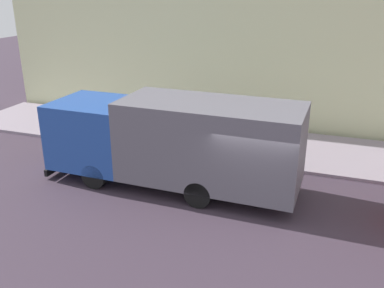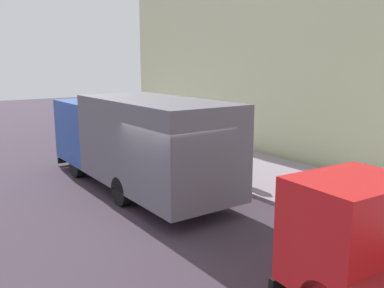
% 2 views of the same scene
% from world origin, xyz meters
% --- Properties ---
extents(ground, '(80.00, 80.00, 0.00)m').
position_xyz_m(ground, '(0.00, 0.00, 0.00)').
color(ground, '#3B2E3B').
extents(sidewalk, '(4.35, 30.00, 0.12)m').
position_xyz_m(sidewalk, '(5.18, 0.00, 0.06)').
color(sidewalk, gray).
rests_on(sidewalk, ground).
extents(building_facade, '(0.50, 30.00, 12.44)m').
position_xyz_m(building_facade, '(7.85, 0.00, 6.22)').
color(building_facade, beige).
rests_on(building_facade, ground).
extents(large_utility_truck, '(2.68, 8.65, 3.03)m').
position_xyz_m(large_utility_truck, '(0.62, 2.93, 1.66)').
color(large_utility_truck, '#244CA3').
rests_on(large_utility_truck, ground).
extents(pedestrian_walking, '(0.33, 0.33, 1.73)m').
position_xyz_m(pedestrian_walking, '(3.56, 3.00, 1.05)').
color(pedestrian_walking, brown).
rests_on(pedestrian_walking, sidewalk).
extents(pedestrian_standing, '(0.51, 0.51, 1.71)m').
position_xyz_m(pedestrian_standing, '(3.41, 1.10, 1.02)').
color(pedestrian_standing, '#4D3B54').
rests_on(pedestrian_standing, sidewalk).
extents(pedestrian_third, '(0.49, 0.49, 1.69)m').
position_xyz_m(pedestrian_third, '(4.00, 3.78, 1.02)').
color(pedestrian_third, '#41345B').
rests_on(pedestrian_third, sidewalk).
extents(traffic_cone_orange, '(0.52, 0.52, 0.75)m').
position_xyz_m(traffic_cone_orange, '(3.48, 6.72, 0.50)').
color(traffic_cone_orange, orange).
rests_on(traffic_cone_orange, sidewalk).
extents(street_sign_post, '(0.44, 0.08, 2.43)m').
position_xyz_m(street_sign_post, '(3.46, 2.88, 1.57)').
color(street_sign_post, '#4C5156').
rests_on(street_sign_post, sidewalk).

